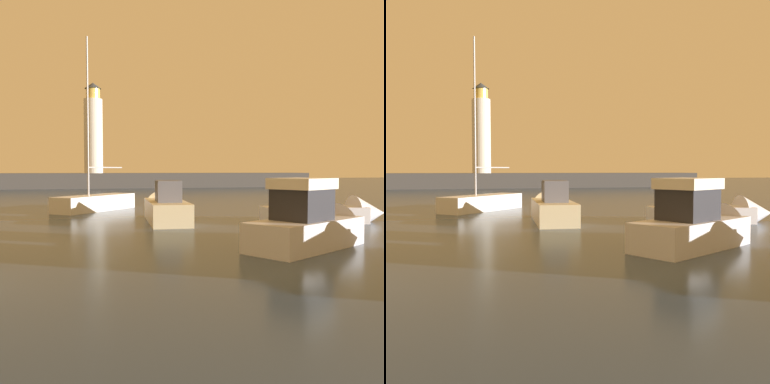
% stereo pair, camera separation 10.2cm
% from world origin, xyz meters
% --- Properties ---
extents(ground_plane, '(220.00, 220.00, 0.00)m').
position_xyz_m(ground_plane, '(0.00, 35.24, 0.00)').
color(ground_plane, '#2D3D51').
extents(breakwater, '(64.49, 6.40, 2.33)m').
position_xyz_m(breakwater, '(0.00, 70.48, 1.17)').
color(breakwater, '#423F3D').
rests_on(breakwater, ground_plane).
extents(lighthouse, '(2.85, 2.85, 14.00)m').
position_xyz_m(lighthouse, '(-3.08, 70.48, 8.96)').
color(lighthouse, silver).
rests_on(lighthouse, breakwater).
extents(motorboat_0, '(6.95, 2.56, 2.35)m').
position_xyz_m(motorboat_0, '(8.18, 20.07, 0.56)').
color(motorboat_0, silver).
rests_on(motorboat_0, ground_plane).
extents(motorboat_2, '(6.56, 4.95, 2.92)m').
position_xyz_m(motorboat_2, '(3.57, 13.61, 0.81)').
color(motorboat_2, silver).
rests_on(motorboat_2, ground_plane).
extents(motorboat_4, '(2.45, 7.49, 2.60)m').
position_xyz_m(motorboat_4, '(-0.45, 23.47, 0.72)').
color(motorboat_4, beige).
rests_on(motorboat_4, ground_plane).
extents(sailboat_moored, '(5.95, 6.43, 11.80)m').
position_xyz_m(sailboat_moored, '(-4.09, 30.48, 0.61)').
color(sailboat_moored, white).
rests_on(sailboat_moored, ground_plane).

